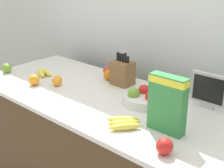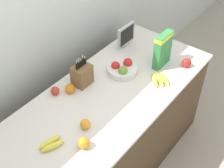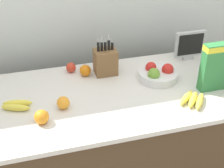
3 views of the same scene
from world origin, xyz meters
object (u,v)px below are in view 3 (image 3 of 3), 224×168
object	(u,v)px
banana_bunch_left	(17,105)
small_monitor	(190,45)
banana_bunch_right	(193,99)
orange_front_center	(63,103)
fruit_bowl	(158,74)
apple_by_knife_block	(71,67)
orange_mid_left	(85,70)
cereal_box	(217,65)
orange_front_right	(42,117)
knife_block	(105,61)

from	to	relation	value
banana_bunch_left	small_monitor	bearing A→B (deg)	13.46
banana_bunch_right	orange_front_center	bearing A→B (deg)	168.94
fruit_bowl	banana_bunch_right	size ratio (longest dim) A/B	1.23
banana_bunch_left	apple_by_knife_block	size ratio (longest dim) A/B	2.70
banana_bunch_right	orange_mid_left	size ratio (longest dim) A/B	2.72
cereal_box	banana_bunch_right	bearing A→B (deg)	-152.05
orange_mid_left	orange_front_right	bearing A→B (deg)	-126.43
knife_block	banana_bunch_left	size ratio (longest dim) A/B	1.51
knife_block	orange_front_right	distance (m)	0.66
banana_bunch_left	banana_bunch_right	bearing A→B (deg)	-12.18
knife_block	orange_mid_left	size ratio (longest dim) A/B	3.59
knife_block	apple_by_knife_block	distance (m)	0.25
banana_bunch_left	knife_block	bearing A→B (deg)	23.68
knife_block	banana_bunch_left	bearing A→B (deg)	-156.32
knife_block	fruit_bowl	xyz separation A→B (m)	(0.32, -0.17, -0.05)
orange_mid_left	orange_front_right	world-z (taller)	orange_front_right
banana_bunch_right	orange_front_center	distance (m)	0.78
small_monitor	apple_by_knife_block	size ratio (longest dim) A/B	3.35
orange_front_right	knife_block	bearing A→B (deg)	43.14
knife_block	apple_by_knife_block	bearing A→B (deg)	160.10
fruit_bowl	orange_front_right	distance (m)	0.84
banana_bunch_left	orange_front_center	bearing A→B (deg)	-15.36
banana_bunch_left	apple_by_knife_block	world-z (taller)	apple_by_knife_block
fruit_bowl	banana_bunch_right	distance (m)	0.33
small_monitor	banana_bunch_left	bearing A→B (deg)	-166.54
small_monitor	orange_front_center	distance (m)	1.07
small_monitor	apple_by_knife_block	xyz separation A→B (m)	(-0.89, 0.05, -0.09)
cereal_box	orange_front_center	size ratio (longest dim) A/B	4.12
apple_by_knife_block	orange_front_center	bearing A→B (deg)	-105.05
knife_block	fruit_bowl	size ratio (longest dim) A/B	1.07
cereal_box	apple_by_knife_block	size ratio (longest dim) A/B	4.55
banana_bunch_right	banana_bunch_left	bearing A→B (deg)	167.82
fruit_bowl	apple_by_knife_block	bearing A→B (deg)	154.95
small_monitor	orange_mid_left	world-z (taller)	small_monitor
cereal_box	orange_front_center	world-z (taller)	cereal_box
apple_by_knife_block	banana_bunch_right	bearing A→B (deg)	-41.41
fruit_bowl	orange_front_center	world-z (taller)	fruit_bowl
fruit_bowl	banana_bunch_left	world-z (taller)	fruit_bowl
banana_bunch_right	orange_front_right	bearing A→B (deg)	177.34
small_monitor	orange_front_right	distance (m)	1.23
small_monitor	fruit_bowl	distance (m)	0.40
apple_by_knife_block	orange_mid_left	distance (m)	0.12
cereal_box	orange_mid_left	bearing A→B (deg)	152.75
banana_bunch_right	orange_mid_left	distance (m)	0.75
small_monitor	banana_bunch_left	size ratio (longest dim) A/B	1.24
fruit_bowl	orange_mid_left	bearing A→B (deg)	158.93
small_monitor	banana_bunch_right	bearing A→B (deg)	-114.41
small_monitor	orange_front_right	bearing A→B (deg)	-156.92
knife_block	banana_bunch_left	distance (m)	0.67
banana_bunch_left	orange_front_right	xyz separation A→B (m)	(0.13, -0.18, 0.02)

